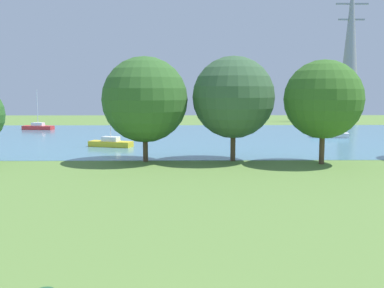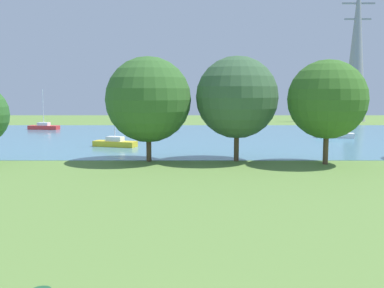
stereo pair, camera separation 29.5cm
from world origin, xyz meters
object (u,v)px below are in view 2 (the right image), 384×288
at_px(sailboat_red, 41,127).
at_px(tree_west_far, 235,97).
at_px(tree_east_near, 325,99).
at_px(tree_east_far, 146,100).
at_px(sailboat_white, 332,134).
at_px(electricity_pylon, 354,48).
at_px(sailboat_yellow, 113,142).

distance_m(sailboat_red, tree_west_far, 42.16).
bearing_deg(tree_east_near, tree_east_far, 174.21).
bearing_deg(sailboat_white, electricity_pylon, 66.37).
bearing_deg(tree_east_near, electricity_pylon, 68.00).
height_order(sailboat_red, sailboat_yellow, sailboat_yellow).
height_order(sailboat_red, electricity_pylon, electricity_pylon).
bearing_deg(electricity_pylon, tree_east_far, -125.31).
bearing_deg(sailboat_red, sailboat_white, -16.22).
bearing_deg(sailboat_yellow, tree_east_far, -65.22).
bearing_deg(sailboat_red, tree_east_far, -58.31).
xyz_separation_m(sailboat_white, electricity_pylon, (13.83, 31.61, 13.94)).
distance_m(tree_east_near, electricity_pylon, 57.60).
relative_size(sailboat_red, tree_west_far, 0.69).
xyz_separation_m(sailboat_white, tree_east_far, (-22.45, -19.63, 4.91)).
bearing_deg(sailboat_yellow, electricity_pylon, 45.04).
bearing_deg(sailboat_white, tree_east_near, -109.50).
bearing_deg(tree_west_far, sailboat_white, 52.70).
height_order(sailboat_white, tree_east_far, tree_east_far).
height_order(sailboat_white, electricity_pylon, electricity_pylon).
bearing_deg(sailboat_yellow, tree_west_far, -38.94).
xyz_separation_m(sailboat_red, tree_east_near, (34.66, -33.40, 4.96)).
xyz_separation_m(sailboat_red, sailboat_white, (42.14, -12.26, 0.01)).
bearing_deg(tree_east_far, tree_west_far, 1.52).
bearing_deg(tree_east_near, tree_west_far, 166.76).
xyz_separation_m(sailboat_yellow, sailboat_white, (27.16, 9.44, -0.01)).
xyz_separation_m(tree_east_far, tree_east_near, (14.97, -1.52, 0.04)).
relative_size(sailboat_yellow, sailboat_white, 1.09).
relative_size(sailboat_white, tree_west_far, 0.76).
bearing_deg(sailboat_red, tree_west_far, -49.20).
distance_m(sailboat_white, tree_east_far, 30.23).
height_order(sailboat_yellow, tree_west_far, tree_west_far).
bearing_deg(sailboat_yellow, sailboat_white, 19.16).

